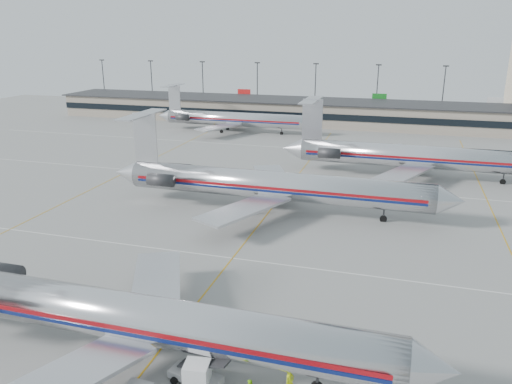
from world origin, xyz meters
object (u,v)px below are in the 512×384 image
at_px(jet_foreground, 125,315).
at_px(jet_second_row, 268,185).
at_px(uld_container, 197,377).
at_px(belt_loader, 197,375).

bearing_deg(jet_foreground, jet_second_row, 87.22).
distance_m(jet_second_row, uld_container, 37.73).
xyz_separation_m(jet_foreground, belt_loader, (6.38, -1.52, -2.85)).
distance_m(jet_second_row, belt_loader, 37.03).
relative_size(jet_foreground, jet_second_row, 0.93).
height_order(jet_foreground, uld_container, jet_foreground).
height_order(jet_foreground, belt_loader, jet_foreground).
relative_size(jet_second_row, uld_container, 21.81).
xyz_separation_m(jet_foreground, uld_container, (6.72, -2.22, -2.41)).
relative_size(uld_container, belt_loader, 0.47).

